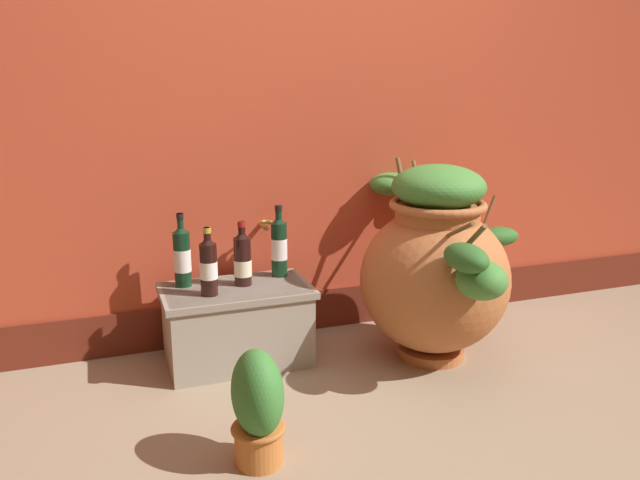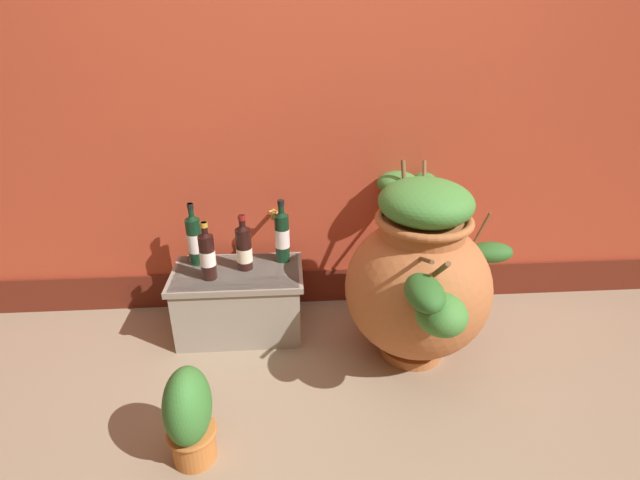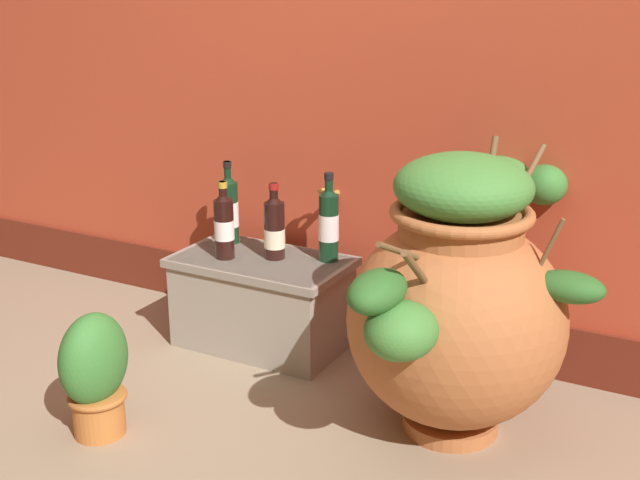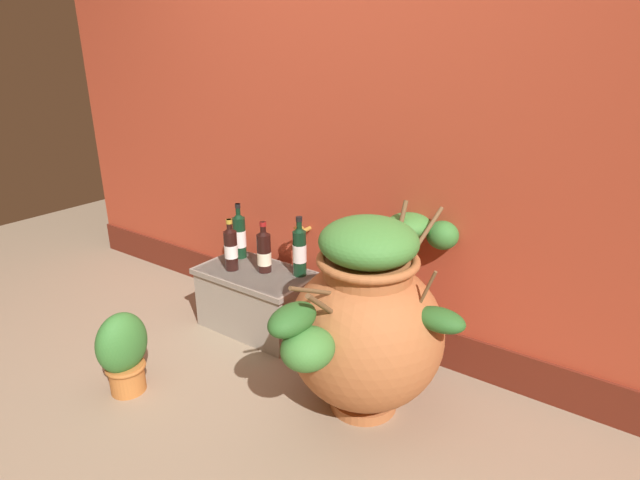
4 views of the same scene
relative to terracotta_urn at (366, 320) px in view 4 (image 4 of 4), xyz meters
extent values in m
plane|color=gray|center=(-0.44, -0.60, -0.43)|extent=(7.00, 7.00, 0.00)
cube|color=#B74228|center=(-0.44, 0.60, 0.87)|extent=(4.40, 0.20, 2.60)
cube|color=maroon|center=(-0.44, 0.50, -0.33)|extent=(4.40, 0.02, 0.20)
cylinder|color=#B28433|center=(-0.66, 0.45, 0.14)|extent=(0.02, 0.10, 0.02)
torus|color=#B28433|center=(-0.66, 0.40, 0.17)|extent=(0.06, 0.06, 0.01)
cylinder|color=#B26638|center=(0.00, 0.00, -0.41)|extent=(0.30, 0.30, 0.05)
ellipsoid|color=#B26638|center=(0.00, 0.00, -0.06)|extent=(0.67, 0.67, 0.65)
cylinder|color=#B26638|center=(0.00, 0.00, 0.22)|extent=(0.37, 0.37, 0.11)
torus|color=#B26638|center=(0.00, 0.00, 0.28)|extent=(0.42, 0.42, 0.04)
cylinder|color=brown|center=(0.26, 0.00, 0.21)|extent=(0.08, 0.01, 0.18)
ellipsoid|color=#2D6628|center=(0.32, 0.00, 0.11)|extent=(0.20, 0.12, 0.09)
cylinder|color=brown|center=(-0.02, 0.30, 0.31)|extent=(0.03, 0.14, 0.26)
ellipsoid|color=#428438|center=(-0.02, 0.41, 0.30)|extent=(0.21, 0.22, 0.11)
cylinder|color=brown|center=(-0.07, -0.28, 0.23)|extent=(0.05, 0.24, 0.13)
ellipsoid|color=#2D6628|center=(-0.09, -0.38, 0.15)|extent=(0.14, 0.23, 0.11)
cylinder|color=brown|center=(0.09, 0.32, 0.29)|extent=(0.07, 0.27, 0.24)
ellipsoid|color=#387A33|center=(0.12, 0.46, 0.27)|extent=(0.15, 0.14, 0.13)
cylinder|color=brown|center=(-0.02, -0.29, 0.19)|extent=(0.03, 0.20, 0.18)
ellipsoid|color=#428438|center=(-0.02, -0.39, 0.06)|extent=(0.20, 0.21, 0.15)
ellipsoid|color=#428438|center=(0.00, 0.00, 0.36)|extent=(0.40, 0.40, 0.19)
cube|color=#9E9384|center=(-0.85, 0.24, -0.26)|extent=(0.62, 0.36, 0.35)
cube|color=gray|center=(-0.85, 0.24, -0.10)|extent=(0.65, 0.38, 0.03)
cylinder|color=black|center=(-0.81, 0.28, 0.03)|extent=(0.08, 0.08, 0.21)
cone|color=black|center=(-0.81, 0.28, 0.15)|extent=(0.08, 0.08, 0.04)
cylinder|color=black|center=(-0.81, 0.28, 0.17)|extent=(0.03, 0.03, 0.07)
cylinder|color=maroon|center=(-0.81, 0.28, 0.19)|extent=(0.04, 0.04, 0.02)
cylinder|color=beige|center=(-0.81, 0.28, 0.00)|extent=(0.08, 0.08, 0.07)
cylinder|color=black|center=(-0.62, 0.35, 0.04)|extent=(0.07, 0.07, 0.25)
cone|color=black|center=(-0.62, 0.35, 0.18)|extent=(0.07, 0.07, 0.04)
cylinder|color=black|center=(-0.62, 0.35, 0.21)|extent=(0.03, 0.03, 0.08)
cylinder|color=black|center=(-0.62, 0.35, 0.24)|extent=(0.03, 0.03, 0.02)
cylinder|color=silver|center=(-0.62, 0.35, 0.05)|extent=(0.07, 0.07, 0.10)
cylinder|color=black|center=(-1.06, 0.35, 0.04)|extent=(0.07, 0.07, 0.24)
cone|color=black|center=(-1.06, 0.35, 0.17)|extent=(0.07, 0.07, 0.04)
cylinder|color=black|center=(-1.06, 0.35, 0.20)|extent=(0.03, 0.03, 0.08)
cylinder|color=black|center=(-1.06, 0.35, 0.23)|extent=(0.03, 0.03, 0.02)
cylinder|color=silver|center=(-1.06, 0.35, 0.04)|extent=(0.08, 0.08, 0.10)
cylinder|color=black|center=(-0.97, 0.19, 0.03)|extent=(0.07, 0.07, 0.22)
cone|color=black|center=(-0.97, 0.19, 0.15)|extent=(0.07, 0.07, 0.04)
cylinder|color=black|center=(-0.97, 0.19, 0.18)|extent=(0.03, 0.03, 0.07)
cylinder|color=#B7932D|center=(-0.97, 0.19, 0.20)|extent=(0.03, 0.03, 0.02)
cylinder|color=silver|center=(-0.97, 0.19, 0.03)|extent=(0.07, 0.07, 0.07)
cylinder|color=#C17033|center=(-0.96, -0.55, -0.36)|extent=(0.16, 0.16, 0.14)
torus|color=#B2672E|center=(-0.96, -0.55, -0.30)|extent=(0.18, 0.18, 0.02)
ellipsoid|color=#387A33|center=(-0.96, -0.55, -0.18)|extent=(0.17, 0.25, 0.29)
camera|label=1|loc=(-1.40, -2.39, 0.82)|focal=36.01mm
camera|label=2|loc=(-0.58, -1.80, 1.06)|focal=26.08mm
camera|label=3|loc=(0.74, -2.24, 0.96)|focal=46.90mm
camera|label=4|loc=(0.95, -1.68, 1.09)|focal=28.93mm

